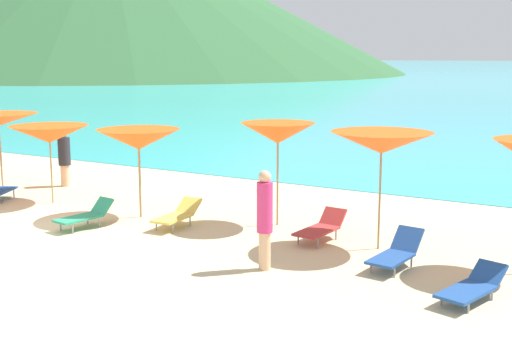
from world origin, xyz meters
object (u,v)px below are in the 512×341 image
(umbrella_4, at_px, (49,134))
(lounge_chair_1, at_px, (321,227))
(lounge_chair_7, at_px, (472,286))
(beachgoer_0, at_px, (64,157))
(umbrella_6, at_px, (278,133))
(lounge_chair_2, at_px, (178,214))
(lounge_chair_9, at_px, (396,252))
(beachgoer_2, at_px, (265,216))
(umbrella_7, at_px, (381,143))
(umbrella_5, at_px, (139,139))
(lounge_chair_8, at_px, (85,215))

(umbrella_4, xyz_separation_m, lounge_chair_1, (7.75, 0.29, -1.55))
(lounge_chair_7, height_order, beachgoer_0, beachgoer_0)
(umbrella_6, height_order, lounge_chair_2, umbrella_6)
(umbrella_4, height_order, umbrella_6, umbrella_6)
(lounge_chair_7, relative_size, lounge_chair_9, 1.05)
(lounge_chair_9, bearing_deg, umbrella_6, 160.64)
(umbrella_6, height_order, lounge_chair_1, umbrella_6)
(lounge_chair_1, relative_size, lounge_chair_7, 0.94)
(lounge_chair_9, relative_size, beachgoer_2, 0.81)
(umbrella_7, bearing_deg, umbrella_5, -176.33)
(lounge_chair_2, bearing_deg, lounge_chair_8, -150.68)
(umbrella_7, height_order, lounge_chair_7, umbrella_7)
(lounge_chair_1, relative_size, beachgoer_0, 0.89)
(umbrella_7, bearing_deg, beachgoer_2, -119.77)
(umbrella_6, distance_m, lounge_chair_8, 4.78)
(beachgoer_2, bearing_deg, umbrella_7, -167.11)
(lounge_chair_2, xyz_separation_m, beachgoer_0, (-5.83, 2.14, 0.59))
(umbrella_5, xyz_separation_m, lounge_chair_1, (4.67, 0.33, -1.62))
(umbrella_6, xyz_separation_m, lounge_chair_1, (1.44, -0.70, -1.85))
(umbrella_7, distance_m, lounge_chair_1, 2.27)
(beachgoer_0, distance_m, beachgoer_2, 9.87)
(umbrella_4, distance_m, lounge_chair_9, 9.86)
(lounge_chair_9, bearing_deg, umbrella_7, 131.98)
(umbrella_7, xyz_separation_m, lounge_chair_7, (2.32, -2.00, -1.95))
(lounge_chair_8, xyz_separation_m, beachgoer_0, (-4.07, 3.29, 0.58))
(lounge_chair_2, bearing_deg, lounge_chair_1, 6.80)
(umbrella_6, relative_size, umbrella_7, 0.99)
(umbrella_4, relative_size, lounge_chair_2, 1.53)
(umbrella_5, bearing_deg, beachgoer_0, 157.51)
(umbrella_5, height_order, beachgoer_0, umbrella_5)
(umbrella_6, xyz_separation_m, lounge_chair_8, (-3.66, -2.46, -1.85))
(umbrella_6, distance_m, lounge_chair_1, 2.45)
(umbrella_6, xyz_separation_m, beachgoer_0, (-7.73, 0.83, -1.27))
(umbrella_5, height_order, lounge_chair_7, umbrella_5)
(lounge_chair_2, distance_m, lounge_chair_8, 2.10)
(lounge_chair_7, bearing_deg, beachgoer_2, -159.66)
(lounge_chair_9, bearing_deg, lounge_chair_7, -25.86)
(lounge_chair_7, relative_size, beachgoer_0, 0.94)
(umbrella_5, height_order, umbrella_7, umbrella_7)
(lounge_chair_1, height_order, lounge_chair_9, lounge_chair_9)
(umbrella_7, bearing_deg, beachgoer_0, 171.92)
(umbrella_4, relative_size, umbrella_6, 0.94)
(umbrella_6, height_order, beachgoer_2, umbrella_6)
(lounge_chair_8, relative_size, beachgoer_2, 0.78)
(umbrella_4, xyz_separation_m, lounge_chair_2, (4.41, -0.32, -1.55))
(lounge_chair_9, bearing_deg, umbrella_4, -177.50)
(beachgoer_2, bearing_deg, lounge_chair_2, -74.50)
(lounge_chair_2, distance_m, lounge_chair_7, 7.05)
(lounge_chair_9, xyz_separation_m, beachgoer_2, (-2.04, -1.35, 0.72))
(lounge_chair_1, distance_m, beachgoer_2, 2.40)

